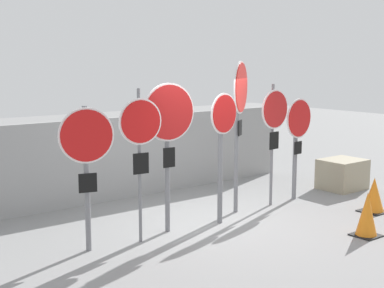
{
  "coord_description": "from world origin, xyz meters",
  "views": [
    {
      "loc": [
        -5.76,
        -6.99,
        2.79
      ],
      "look_at": [
        -0.45,
        0.0,
        1.44
      ],
      "focal_mm": 50.0,
      "sensor_mm": 36.0,
      "label": 1
    }
  ],
  "objects": [
    {
      "name": "stop_sign_4",
      "position": [
        0.82,
        0.24,
        2.04
      ],
      "size": [
        0.8,
        0.56,
        2.81
      ],
      "rotation": [
        0.0,
        0.0,
        0.6
      ],
      "color": "slate",
      "rests_on": "ground"
    },
    {
      "name": "stop_sign_3",
      "position": [
        0.13,
        -0.1,
        1.57
      ],
      "size": [
        0.69,
        0.21,
        2.28
      ],
      "rotation": [
        0.0,
        0.0,
        0.22
      ],
      "color": "slate",
      "rests_on": "ground"
    },
    {
      "name": "stop_sign_1",
      "position": [
        -1.52,
        -0.12,
        1.72
      ],
      "size": [
        0.71,
        0.13,
        2.4
      ],
      "rotation": [
        0.0,
        0.0,
        -0.09
      ],
      "color": "slate",
      "rests_on": "ground"
    },
    {
      "name": "stop_sign_5",
      "position": [
        1.68,
        0.19,
        1.71
      ],
      "size": [
        0.75,
        0.14,
        2.38
      ],
      "rotation": [
        0.0,
        0.0,
        0.1
      ],
      "color": "slate",
      "rests_on": "ground"
    },
    {
      "name": "traffic_cone_0",
      "position": [
        1.55,
        -2.05,
        0.36
      ],
      "size": [
        0.41,
        0.41,
        0.72
      ],
      "color": "black",
      "rests_on": "ground"
    },
    {
      "name": "stop_sign_2",
      "position": [
        -0.89,
        0.04,
        1.75
      ],
      "size": [
        0.94,
        0.17,
        2.47
      ],
      "rotation": [
        0.0,
        0.0,
        -0.08
      ],
      "color": "slate",
      "rests_on": "ground"
    },
    {
      "name": "stop_sign_6",
      "position": [
        2.41,
        0.23,
        1.42
      ],
      "size": [
        0.79,
        0.18,
        2.07
      ],
      "rotation": [
        0.0,
        0.0,
        0.12
      ],
      "color": "slate",
      "rests_on": "ground"
    },
    {
      "name": "traffic_cone_1",
      "position": [
        2.87,
        -1.28,
        0.32
      ],
      "size": [
        0.46,
        0.46,
        0.66
      ],
      "color": "black",
      "rests_on": "ground"
    },
    {
      "name": "ground_plane",
      "position": [
        0.0,
        0.0,
        0.0
      ],
      "size": [
        40.0,
        40.0,
        0.0
      ],
      "primitive_type": "plane",
      "color": "gray"
    },
    {
      "name": "storage_crate",
      "position": [
        3.92,
        0.24,
        0.33
      ],
      "size": [
        0.93,
        0.78,
        0.66
      ],
      "color": "#9E937A",
      "rests_on": "ground"
    },
    {
      "name": "fence_back",
      "position": [
        0.0,
        2.46,
        0.84
      ],
      "size": [
        7.76,
        0.12,
        1.69
      ],
      "color": "gray",
      "rests_on": "ground"
    },
    {
      "name": "stop_sign_0",
      "position": [
        -2.36,
        0.01,
        1.51
      ],
      "size": [
        0.8,
        0.23,
        2.17
      ],
      "rotation": [
        0.0,
        0.0,
        -0.25
      ],
      "color": "slate",
      "rests_on": "ground"
    }
  ]
}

